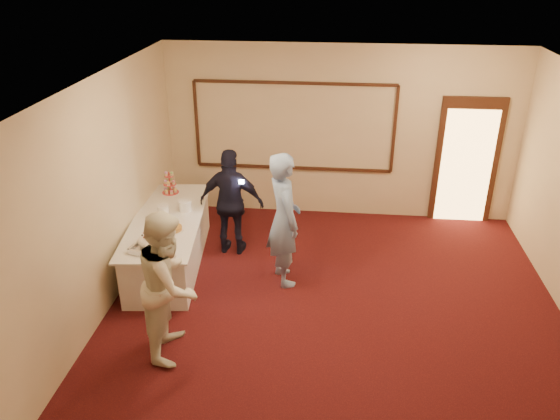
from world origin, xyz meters
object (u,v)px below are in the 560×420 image
object	(u,v)px
woman	(170,284)
cupcake_stand	(170,185)
buffet_table	(169,241)
tart	(173,229)
plate_stack_a	(163,210)
man	(284,219)
guest	(232,203)
plate_stack_b	(185,206)
pavlova_tray	(150,242)

from	to	relation	value
woman	cupcake_stand	bearing A→B (deg)	13.11
cupcake_stand	buffet_table	bearing A→B (deg)	-76.98
tart	plate_stack_a	bearing A→B (deg)	120.31
man	plate_stack_a	bearing A→B (deg)	55.25
buffet_table	guest	world-z (taller)	guest
plate_stack_b	man	distance (m)	1.65
cupcake_stand	woman	size ratio (longest dim) A/B	0.22
tart	woman	bearing A→B (deg)	-75.07
buffet_table	pavlova_tray	size ratio (longest dim) A/B	4.32
cupcake_stand	guest	distance (m)	1.19
man	pavlova_tray	bearing A→B (deg)	86.59
plate_stack_b	plate_stack_a	bearing A→B (deg)	-150.28
tart	woman	distance (m)	1.57
pavlova_tray	cupcake_stand	bearing A→B (deg)	98.13
tart	woman	world-z (taller)	woman
pavlova_tray	tart	distance (m)	0.54
man	buffet_table	bearing A→B (deg)	58.49
plate_stack_a	plate_stack_b	size ratio (longest dim) A/B	0.89
cupcake_stand	tart	world-z (taller)	cupcake_stand
pavlova_tray	plate_stack_a	xyz separation A→B (m)	(-0.13, 0.99, -0.01)
plate_stack_a	woman	world-z (taller)	woman
cupcake_stand	man	bearing A→B (deg)	-30.87
man	guest	world-z (taller)	man
pavlova_tray	tart	bearing A→B (deg)	73.22
buffet_table	guest	distance (m)	1.10
pavlova_tray	guest	distance (m)	1.59
tart	pavlova_tray	bearing A→B (deg)	-106.78
woman	man	bearing A→B (deg)	-38.55
buffet_table	cupcake_stand	size ratio (longest dim) A/B	6.76
man	guest	xyz separation A→B (m)	(-0.88, 0.73, -0.12)
cupcake_stand	plate_stack_a	size ratio (longest dim) A/B	2.23
pavlova_tray	cupcake_stand	world-z (taller)	cupcake_stand
woman	guest	size ratio (longest dim) A/B	1.06
pavlova_tray	plate_stack_b	size ratio (longest dim) A/B	3.09
plate_stack_b	man	world-z (taller)	man
tart	man	size ratio (longest dim) A/B	0.15
woman	buffet_table	bearing A→B (deg)	14.66
plate_stack_a	plate_stack_b	world-z (taller)	plate_stack_b
cupcake_stand	plate_stack_b	size ratio (longest dim) A/B	1.98
tart	guest	distance (m)	1.08
man	guest	bearing A→B (deg)	26.95
cupcake_stand	tart	xyz separation A→B (m)	(0.41, -1.29, -0.11)
plate_stack_b	woman	bearing A→B (deg)	-79.65
buffet_table	man	xyz separation A→B (m)	(1.76, -0.25, 0.59)
tart	cupcake_stand	bearing A→B (deg)	107.76
tart	buffet_table	bearing A→B (deg)	118.73
pavlova_tray	man	bearing A→B (deg)	19.85
guest	pavlova_tray	bearing A→B (deg)	62.78
cupcake_stand	woman	distance (m)	2.92
cupcake_stand	plate_stack_a	world-z (taller)	cupcake_stand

